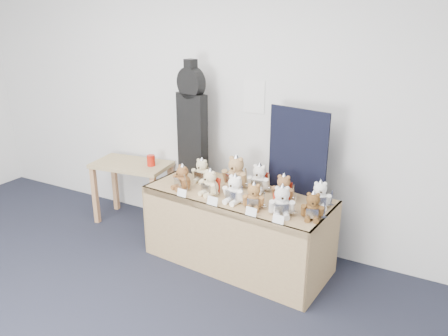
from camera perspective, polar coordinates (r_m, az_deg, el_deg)
The scene contains 21 objects.
room_shell at distance 4.05m, azimuth 3.93°, elevation 9.27°, with size 6.00×6.00×6.00m.
display_table at distance 3.79m, azimuth 1.28°, elevation -5.72°, with size 1.67×0.81×0.68m.
side_table at distance 4.71m, azimuth -11.92°, elevation -0.75°, with size 0.85×0.54×0.67m.
guitar_case at distance 4.14m, azimuth -4.21°, elevation 6.38°, with size 0.34×0.17×1.08m.
navy_board at distance 3.73m, azimuth 9.57°, elevation 2.11°, with size 0.55×0.02×0.74m, color black.
red_cup at distance 4.53m, azimuth -9.51°, elevation 0.97°, with size 0.08×0.08×0.11m, color #B71A0C.
teddy_front_far_left at distance 3.87m, azimuth -5.48°, elevation -1.33°, with size 0.20×0.19×0.25m.
teddy_front_left at distance 3.73m, azimuth -1.84°, elevation -2.03°, with size 0.21×0.19×0.25m.
teddy_front_centre at distance 3.58m, azimuth 1.40°, elevation -2.88°, with size 0.22×0.18×0.27m.
teddy_front_right at distance 3.48m, azimuth 3.90°, elevation -3.80°, with size 0.20×0.18×0.24m.
teddy_front_far_right at distance 3.38m, azimuth 7.56°, elevation -4.43°, with size 0.23×0.22×0.27m.
teddy_front_end at distance 3.37m, azimuth 11.51°, elevation -5.00°, with size 0.20×0.18×0.24m.
teddy_back_left at distance 4.02m, azimuth -2.94°, elevation -0.43°, with size 0.20×0.16×0.25m.
teddy_back_centre_left at distance 3.88m, azimuth 1.54°, elevation -0.68°, with size 0.26×0.21×0.33m.
teddy_back_centre_right at distance 3.82m, azimuth 4.60°, elevation -1.43°, with size 0.23×0.19×0.27m.
teddy_back_right at distance 3.64m, azimuth 7.75°, elevation -2.74°, with size 0.21×0.18×0.26m.
teddy_back_end at distance 3.58m, azimuth 12.41°, elevation -3.53°, with size 0.20×0.19×0.25m.
entry_card_a at distance 3.72m, azimuth -5.53°, elevation -3.25°, with size 0.09×0.00×0.07m, color white.
entry_card_b at distance 3.54m, azimuth -1.52°, elevation -4.32°, with size 0.10×0.00×0.07m, color white.
entry_card_c at distance 3.37m, azimuth 3.56°, elevation -5.72°, with size 0.09×0.00×0.07m, color white.
entry_card_d at distance 3.27m, azimuth 7.10°, elevation -6.66°, with size 0.09×0.00×0.07m, color white.
Camera 1 is at (2.16, -1.13, 2.16)m, focal length 35.00 mm.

